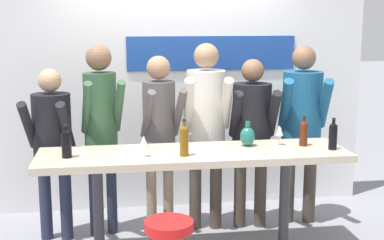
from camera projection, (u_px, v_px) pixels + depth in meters
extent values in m
cube|color=white|center=(174.00, 94.00, 5.79)|extent=(4.20, 0.10, 2.48)
cube|color=#1E479E|center=(212.00, 53.00, 5.71)|extent=(1.82, 0.02, 0.36)
cube|color=beige|center=(194.00, 155.00, 4.49)|extent=(2.60, 0.68, 0.06)
cylinder|color=#333338|center=(98.00, 211.00, 4.46)|extent=(0.09, 0.09, 0.89)
cylinder|color=#333338|center=(284.00, 201.00, 4.70)|extent=(0.09, 0.09, 0.89)
cylinder|color=red|center=(169.00, 226.00, 3.72)|extent=(0.35, 0.35, 0.07)
cylinder|color=#23283D|center=(45.00, 199.00, 5.00)|extent=(0.11, 0.11, 0.77)
cylinder|color=#23283D|center=(66.00, 199.00, 5.00)|extent=(0.11, 0.11, 0.77)
cylinder|color=black|center=(52.00, 127.00, 4.87)|extent=(0.41, 0.41, 0.61)
sphere|color=tan|center=(50.00, 80.00, 4.79)|extent=(0.21, 0.21, 0.21)
cylinder|color=black|center=(28.00, 125.00, 4.72)|extent=(0.15, 0.38, 0.47)
cylinder|color=black|center=(66.00, 126.00, 4.71)|extent=(0.15, 0.38, 0.47)
cylinder|color=#23283D|center=(94.00, 191.00, 5.08)|extent=(0.10, 0.10, 0.87)
cylinder|color=#23283D|center=(112.00, 189.00, 5.13)|extent=(0.10, 0.10, 0.87)
cylinder|color=#335638|center=(100.00, 110.00, 4.96)|extent=(0.35, 0.35, 0.69)
sphere|color=brown|center=(99.00, 58.00, 4.87)|extent=(0.24, 0.24, 0.24)
cylinder|color=#335638|center=(87.00, 108.00, 4.75)|extent=(0.14, 0.40, 0.52)
cylinder|color=#335638|center=(119.00, 107.00, 4.83)|extent=(0.14, 0.40, 0.52)
cylinder|color=gray|center=(151.00, 191.00, 5.17)|extent=(0.10, 0.10, 0.82)
cylinder|color=gray|center=(168.00, 189.00, 5.22)|extent=(0.10, 0.10, 0.82)
cylinder|color=#514C4C|center=(159.00, 116.00, 5.05)|extent=(0.36, 0.36, 0.65)
sphere|color=#9E7556|center=(158.00, 68.00, 4.97)|extent=(0.22, 0.22, 0.22)
cylinder|color=#514C4C|center=(148.00, 114.00, 4.85)|extent=(0.14, 0.39, 0.50)
cylinder|color=#514C4C|center=(179.00, 113.00, 4.94)|extent=(0.14, 0.39, 0.50)
cylinder|color=#473D33|center=(195.00, 185.00, 5.25)|extent=(0.12, 0.12, 0.88)
cylinder|color=#473D33|center=(216.00, 185.00, 5.26)|extent=(0.12, 0.12, 0.88)
cylinder|color=beige|center=(206.00, 107.00, 5.10)|extent=(0.40, 0.40, 0.69)
sphere|color=#9E7556|center=(206.00, 56.00, 5.01)|extent=(0.24, 0.24, 0.24)
cylinder|color=beige|center=(189.00, 104.00, 4.92)|extent=(0.13, 0.42, 0.53)
cylinder|color=beige|center=(226.00, 104.00, 4.94)|extent=(0.13, 0.42, 0.53)
cylinder|color=#473D33|center=(240.00, 188.00, 5.30)|extent=(0.12, 0.12, 0.80)
cylinder|color=#473D33|center=(260.00, 187.00, 5.31)|extent=(0.12, 0.12, 0.80)
cylinder|color=black|center=(252.00, 116.00, 5.17)|extent=(0.41, 0.41, 0.64)
sphere|color=brown|center=(253.00, 70.00, 5.09)|extent=(0.22, 0.22, 0.22)
cylinder|color=black|center=(236.00, 115.00, 5.00)|extent=(0.12, 0.39, 0.49)
cylinder|color=black|center=(273.00, 114.00, 5.02)|extent=(0.12, 0.39, 0.49)
cylinder|color=#473D33|center=(289.00, 181.00, 5.42)|extent=(0.12, 0.12, 0.86)
cylinder|color=#473D33|center=(310.00, 181.00, 5.42)|extent=(0.12, 0.12, 0.86)
cylinder|color=#19517A|center=(302.00, 106.00, 5.28)|extent=(0.46, 0.46, 0.68)
sphere|color=brown|center=(304.00, 58.00, 5.19)|extent=(0.23, 0.23, 0.23)
cylinder|color=#19517A|center=(286.00, 104.00, 5.11)|extent=(0.17, 0.42, 0.53)
cylinder|color=#19517A|center=(325.00, 104.00, 5.10)|extent=(0.17, 0.42, 0.53)
cylinder|color=#4C1E0F|center=(304.00, 136.00, 4.67)|extent=(0.07, 0.07, 0.18)
sphere|color=#4C1E0F|center=(304.00, 125.00, 4.66)|extent=(0.07, 0.07, 0.07)
cylinder|color=#4C1E0F|center=(304.00, 122.00, 4.65)|extent=(0.03, 0.03, 0.06)
cylinder|color=black|center=(304.00, 117.00, 4.64)|extent=(0.03, 0.03, 0.01)
cylinder|color=black|center=(333.00, 138.00, 4.54)|extent=(0.07, 0.07, 0.19)
sphere|color=black|center=(333.00, 127.00, 4.52)|extent=(0.07, 0.07, 0.07)
cylinder|color=black|center=(334.00, 123.00, 4.52)|extent=(0.03, 0.03, 0.07)
cylinder|color=black|center=(334.00, 119.00, 4.51)|extent=(0.03, 0.03, 0.01)
cylinder|color=black|center=(67.00, 146.00, 4.28)|extent=(0.08, 0.08, 0.19)
sphere|color=black|center=(66.00, 135.00, 4.26)|extent=(0.08, 0.08, 0.08)
cylinder|color=black|center=(66.00, 130.00, 4.25)|extent=(0.03, 0.03, 0.07)
cylinder|color=black|center=(66.00, 125.00, 4.24)|extent=(0.03, 0.03, 0.01)
cylinder|color=brown|center=(184.00, 143.00, 4.32)|extent=(0.07, 0.07, 0.21)
sphere|color=brown|center=(184.00, 130.00, 4.30)|extent=(0.07, 0.07, 0.07)
cylinder|color=brown|center=(184.00, 126.00, 4.30)|extent=(0.03, 0.03, 0.08)
cylinder|color=black|center=(184.00, 120.00, 4.29)|extent=(0.03, 0.03, 0.02)
cylinder|color=silver|center=(279.00, 145.00, 4.71)|extent=(0.06, 0.06, 0.01)
cylinder|color=silver|center=(279.00, 140.00, 4.71)|extent=(0.01, 0.01, 0.08)
cone|color=silver|center=(280.00, 130.00, 4.69)|extent=(0.07, 0.07, 0.09)
cylinder|color=silver|center=(144.00, 156.00, 4.32)|extent=(0.06, 0.06, 0.01)
cylinder|color=silver|center=(144.00, 151.00, 4.31)|extent=(0.01, 0.01, 0.08)
cone|color=silver|center=(144.00, 141.00, 4.29)|extent=(0.07, 0.07, 0.09)
ellipsoid|color=#1E665B|center=(247.00, 136.00, 4.67)|extent=(0.13, 0.13, 0.17)
cylinder|color=#1E665B|center=(248.00, 124.00, 4.65)|extent=(0.04, 0.04, 0.05)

